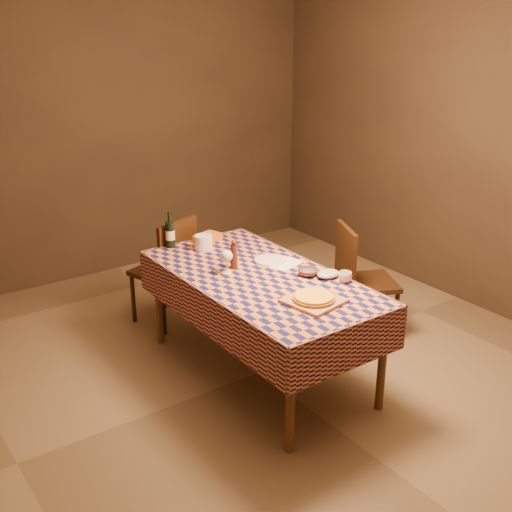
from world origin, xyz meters
name	(u,v)px	position (x,y,z in m)	size (l,w,h in m)	color
room	(260,195)	(0.00, 0.00, 1.35)	(5.00, 5.10, 2.70)	brown
dining_table	(260,286)	(0.00, 0.00, 0.69)	(0.94, 1.84, 0.77)	brown
cutting_board	(314,301)	(0.02, -0.54, 0.78)	(0.32, 0.32, 0.02)	#A8724F
pizza	(314,297)	(0.02, -0.54, 0.80)	(0.31, 0.31, 0.03)	#935618
pepper_mill	(234,255)	(-0.07, 0.22, 0.87)	(0.06, 0.06, 0.21)	#451A10
bowl	(308,272)	(0.28, -0.18, 0.79)	(0.14, 0.14, 0.04)	#563E48
wine_glass	(227,257)	(-0.16, 0.17, 0.89)	(0.09, 0.09, 0.17)	silver
wine_bottle	(170,234)	(-0.23, 0.86, 0.88)	(0.08, 0.08, 0.28)	black
deli_tub	(203,243)	(-0.05, 0.67, 0.83)	(0.14, 0.14, 0.11)	silver
takeout_container	(208,238)	(0.08, 0.82, 0.80)	(0.21, 0.15, 0.05)	#BF6219
white_plate	(270,260)	(0.22, 0.18, 0.78)	(0.24, 0.24, 0.01)	silver
tumbler	(345,277)	(0.40, -0.42, 0.81)	(0.09, 0.09, 0.07)	silver
flour_patch	(284,263)	(0.27, 0.08, 0.77)	(0.25, 0.19, 0.00)	silver
flour_bag	(328,274)	(0.37, -0.29, 0.79)	(0.17, 0.13, 0.05)	#94A0BD
chair_far	(169,266)	(-0.15, 1.08, 0.52)	(0.53, 0.53, 0.93)	black
chair_right	(359,275)	(0.98, 0.03, 0.52)	(0.56, 0.56, 0.93)	black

